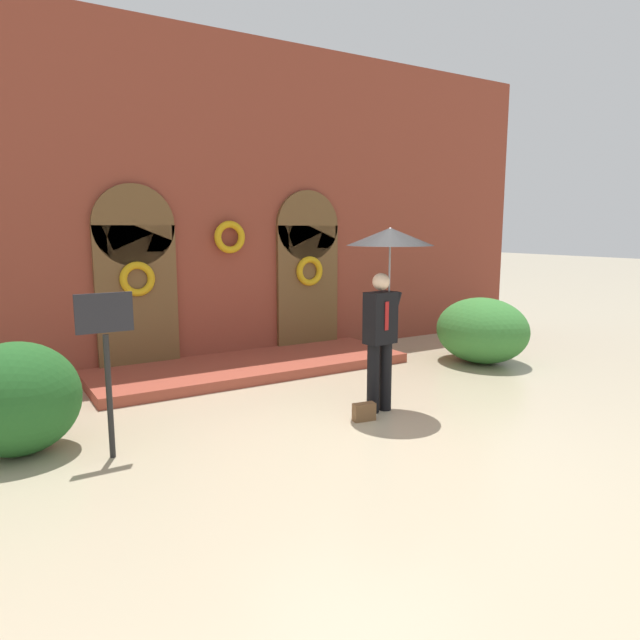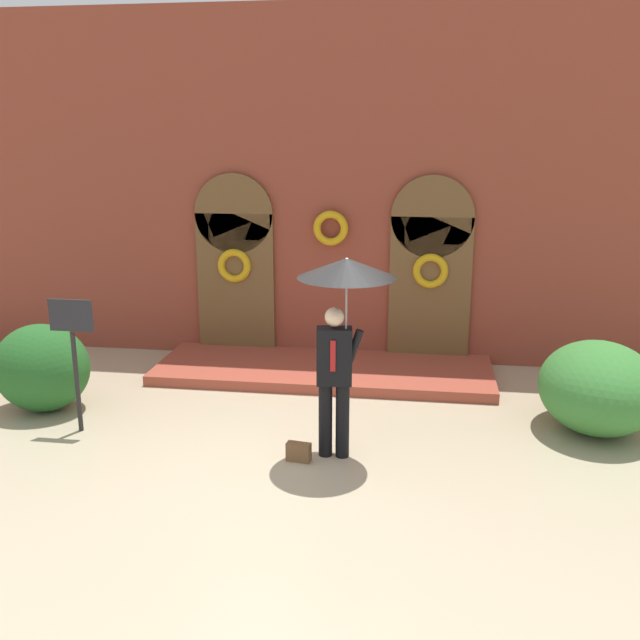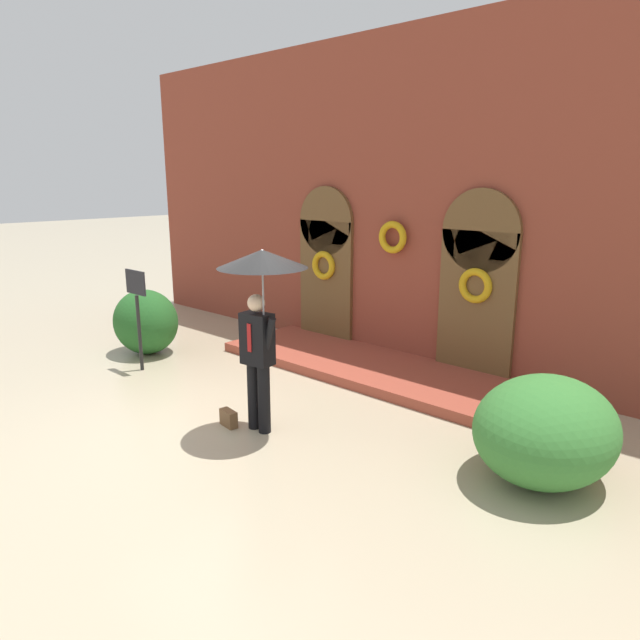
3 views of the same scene
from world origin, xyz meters
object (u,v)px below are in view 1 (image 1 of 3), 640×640
(sign_post, at_px, (106,348))
(shrub_left, at_px, (16,399))
(shrub_right, at_px, (482,330))
(person_with_umbrella, at_px, (388,264))
(handbag, at_px, (364,412))

(sign_post, relative_size, shrub_left, 1.34)
(sign_post, relative_size, shrub_right, 1.01)
(person_with_umbrella, height_order, sign_post, person_with_umbrella)
(handbag, xyz_separation_m, sign_post, (-2.90, 0.45, 1.05))
(shrub_right, bearing_deg, person_with_umbrella, -158.57)
(sign_post, bearing_deg, person_with_umbrella, -4.27)
(person_with_umbrella, distance_m, sign_post, 3.47)
(person_with_umbrella, height_order, shrub_left, person_with_umbrella)
(handbag, xyz_separation_m, shrub_left, (-3.71, 1.06, 0.49))
(shrub_right, bearing_deg, shrub_left, -177.15)
(shrub_left, bearing_deg, handbag, -15.89)
(person_with_umbrella, bearing_deg, sign_post, 175.73)
(person_with_umbrella, distance_m, shrub_right, 3.59)
(person_with_umbrella, relative_size, handbag, 8.44)
(shrub_left, xyz_separation_m, shrub_right, (7.30, 0.36, -0.02))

